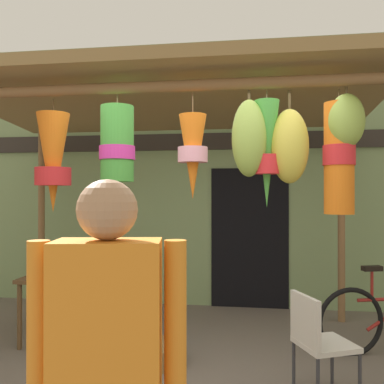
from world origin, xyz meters
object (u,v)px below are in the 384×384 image
at_px(flower_heap_on_table, 76,266).
at_px(customer_foreground, 107,363).
at_px(folding_chair, 317,337).
at_px(wicker_basket_by_table, 160,354).
at_px(display_table, 80,281).

xyz_separation_m(flower_heap_on_table, customer_foreground, (1.43, -2.96, 0.18)).
bearing_deg(folding_chair, wicker_basket_by_table, 158.57).
height_order(folding_chair, wicker_basket_by_table, folding_chair).
relative_size(wicker_basket_by_table, customer_foreground, 0.29).
relative_size(display_table, wicker_basket_by_table, 2.28).
bearing_deg(wicker_basket_by_table, flower_heap_on_table, 153.81).
relative_size(flower_heap_on_table, wicker_basket_by_table, 1.40).
relative_size(folding_chair, customer_foreground, 0.50).
height_order(flower_heap_on_table, wicker_basket_by_table, flower_heap_on_table).
bearing_deg(customer_foreground, wicker_basket_by_table, 97.91).
height_order(display_table, flower_heap_on_table, flower_heap_on_table).
relative_size(flower_heap_on_table, customer_foreground, 0.41).
distance_m(folding_chair, wicker_basket_by_table, 1.54).
bearing_deg(display_table, folding_chair, -23.42).
height_order(display_table, wicker_basket_by_table, display_table).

